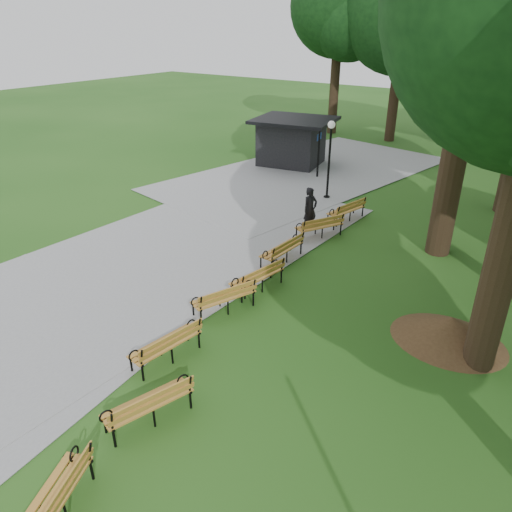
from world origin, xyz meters
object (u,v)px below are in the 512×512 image
Objects in this scene: kiosk at (291,141)px; bench_7 at (346,210)px; bench_1 at (148,403)px; bench_5 at (282,250)px; bench_0 at (50,501)px; person at (310,210)px; lamp_post at (330,144)px; bench_3 at (224,297)px; bench_6 at (319,226)px; dirt_mound at (450,329)px; bench_2 at (166,344)px; bench_4 at (257,277)px.

kiosk is 2.13× the size of bench_7.
bench_1 is 1.00× the size of bench_5.
bench_0 is at bearing 25.09° from bench_1.
person is 0.50× the size of lamp_post.
bench_3 is 1.00× the size of bench_6.
dirt_mound is (11.85, -11.61, -0.92)m from kiosk.
bench_7 is at bearing -46.20° from lamp_post.
bench_1 is 12.08m from bench_7.
bench_6 is at bearing 146.81° from dirt_mound.
kiosk is 21.75m from bench_0.
person is 10.48m from bench_1.
person is 7.52m from dirt_mound.
bench_7 is (1.87, -1.95, -1.99)m from lamp_post.
bench_6 is (-0.34, 5.93, 0.00)m from bench_3.
lamp_post is 14.49m from bench_1.
bench_6 is (-0.58, 8.35, 0.00)m from bench_2.
bench_4 is at bearing -148.64° from person.
person reaches higher than bench_0.
bench_6 is at bearing -168.86° from bench_2.
bench_4 is (0.06, 1.47, 0.00)m from bench_3.
dirt_mound is 1.24× the size of bench_0.
bench_0 and bench_1 have the same top height.
bench_4 is 1.00× the size of bench_6.
bench_3 is 5.94m from bench_6.
bench_3 is 1.47m from bench_4.
bench_1 is 4.21m from bench_3.
person is 6.31m from bench_3.
kiosk is 2.13× the size of bench_0.
lamp_post reaches higher than bench_4.
dirt_mound is 1.24× the size of bench_5.
kiosk reaches higher than bench_2.
kiosk is 2.13× the size of bench_2.
person is 0.89× the size of bench_4.
kiosk is 17.55m from bench_2.
bench_3 is (2.14, -9.93, -1.99)m from lamp_post.
bench_6 is at bearing -156.18° from bench_3.
lamp_post reaches higher than person.
bench_1 is 1.00× the size of bench_2.
bench_3 and bench_7 have the same top height.
bench_0 is 1.00× the size of bench_7.
bench_0 is at bearing 27.46° from bench_2.
lamp_post is 1.79× the size of bench_3.
lamp_post is at bearing -52.76° from kiosk.
bench_1 is at bearing 164.35° from bench_0.
person is 0.89× the size of bench_1.
bench_2 is at bearing 12.28° from bench_4.
bench_2 is (2.38, -12.35, -1.99)m from lamp_post.
lamp_post is 12.74m from bench_2.
bench_7 is (-0.33, 6.50, 0.00)m from bench_4.
bench_1 is (3.48, -13.92, -1.99)m from lamp_post.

